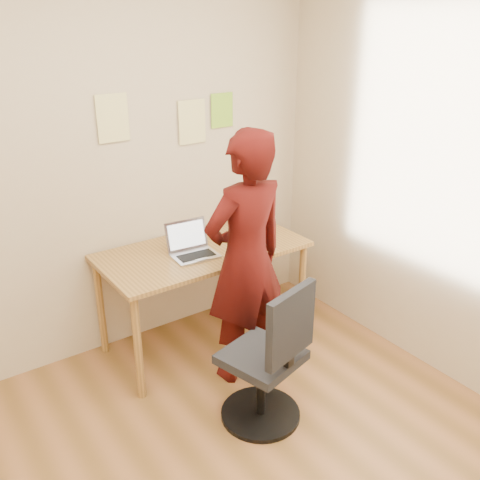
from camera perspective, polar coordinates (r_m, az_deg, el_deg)
room at (r=2.02m, az=0.14°, el=-2.40°), size 3.58×3.58×2.78m
desk at (r=3.68m, az=-3.96°, el=-2.14°), size 1.40×0.70×0.74m
laptop at (r=3.54m, az=-5.17°, el=-0.80°), size 0.31×0.28×0.21m
paper_sheet at (r=3.71m, az=1.60°, el=-0.37°), size 0.26×0.32×0.00m
phone at (r=3.61m, az=1.24°, el=-0.99°), size 0.08×0.13×0.01m
wall_note_left at (r=3.52m, az=-13.42°, el=12.53°), size 0.21×0.00×0.30m
wall_note_mid at (r=3.78m, az=-5.13°, el=12.44°), size 0.21×0.00×0.30m
wall_note_right at (r=3.90m, az=-1.93°, el=13.66°), size 0.18×0.00×0.24m
office_chair at (r=3.09m, az=3.18°, el=-13.21°), size 0.49×0.50×0.91m
person at (r=3.29m, az=0.63°, el=-2.13°), size 0.62×0.42×1.64m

